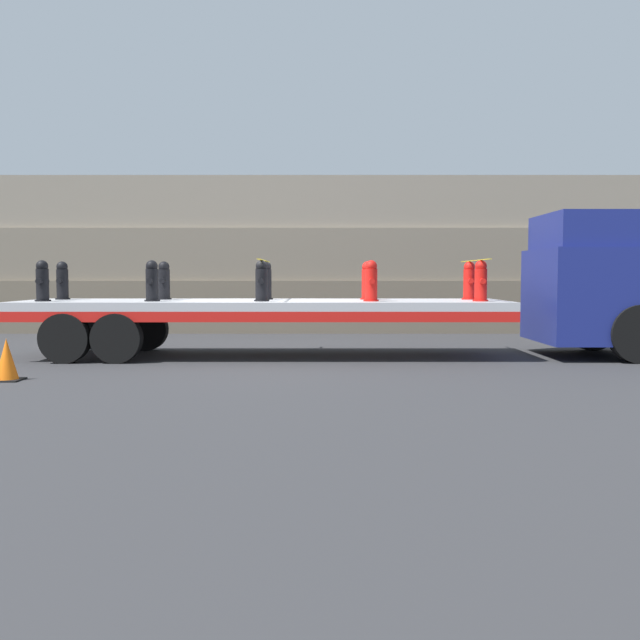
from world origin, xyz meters
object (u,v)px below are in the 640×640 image
object	(u,v)px
flatbed_trailer	(233,311)
fire_hydrant_red_far_3	(367,281)
traffic_cone	(6,360)
fire_hydrant_black_far_0	(61,281)
fire_hydrant_red_far_4	(468,281)
fire_hydrant_black_near_2	(261,281)
fire_hydrant_black_far_2	(265,281)
truck_cab	(597,284)
fire_hydrant_black_near_0	(41,281)
fire_hydrant_black_far_1	(163,281)
fire_hydrant_red_near_3	(370,281)
fire_hydrant_black_near_1	(151,281)
fire_hydrant_red_near_4	(480,281)

from	to	relation	value
flatbed_trailer	fire_hydrant_red_far_3	bearing A→B (deg)	11.10
flatbed_trailer	traffic_cone	world-z (taller)	flatbed_trailer
fire_hydrant_black_far_0	traffic_cone	size ratio (longest dim) A/B	1.21
fire_hydrant_black_far_0	fire_hydrant_red_far_4	bearing A→B (deg)	0.00
fire_hydrant_red_far_3	fire_hydrant_black_near_2	bearing A→B (deg)	-153.24
fire_hydrant_red_far_4	traffic_cone	xyz separation A→B (m)	(-8.17, -3.98, -1.23)
fire_hydrant_red_far_3	fire_hydrant_black_far_0	bearing A→B (deg)	180.00
fire_hydrant_black_far_0	fire_hydrant_black_far_2	distance (m)	4.35
truck_cab	fire_hydrant_red_far_3	bearing A→B (deg)	173.37
fire_hydrant_black_near_0	traffic_cone	bearing A→B (deg)	-79.66
truck_cab	fire_hydrant_black_near_2	size ratio (longest dim) A/B	3.59
fire_hydrant_black_far_0	traffic_cone	bearing A→B (deg)	-82.47
fire_hydrant_black_far_1	fire_hydrant_red_near_3	bearing A→B (deg)	-14.15
truck_cab	fire_hydrant_black_near_1	xyz separation A→B (m)	(-9.06, -0.55, 0.06)
fire_hydrant_black_near_2	fire_hydrant_black_far_0	bearing A→B (deg)	165.85
fire_hydrant_black_near_2	fire_hydrant_red_far_4	bearing A→B (deg)	14.15
fire_hydrant_black_far_2	fire_hydrant_red_far_3	size ratio (longest dim) A/B	1.00
fire_hydrant_black_far_0	fire_hydrant_black_far_2	world-z (taller)	same
fire_hydrant_black_near_1	fire_hydrant_red_near_3	bearing A→B (deg)	0.00
traffic_cone	fire_hydrant_black_far_1	bearing A→B (deg)	67.52
fire_hydrant_black_far_1	fire_hydrant_red_far_4	bearing A→B (deg)	0.00
fire_hydrant_black_far_0	flatbed_trailer	bearing A→B (deg)	-8.36
fire_hydrant_black_near_2	fire_hydrant_red_far_4	world-z (taller)	same
fire_hydrant_black_near_2	fire_hydrant_black_far_2	world-z (taller)	same
fire_hydrant_black_far_2	fire_hydrant_red_near_4	bearing A→B (deg)	-14.15
fire_hydrant_black_far_1	fire_hydrant_black_far_2	bearing A→B (deg)	0.00
fire_hydrant_red_near_3	flatbed_trailer	bearing A→B (deg)	168.90
truck_cab	fire_hydrant_red_far_3	size ratio (longest dim) A/B	3.59
traffic_cone	flatbed_trailer	bearing A→B (deg)	46.99
fire_hydrant_black_near_1	fire_hydrant_black_far_2	xyz separation A→B (m)	(2.17, 1.10, 0.00)
truck_cab	fire_hydrant_black_far_2	world-z (taller)	truck_cab
fire_hydrant_red_far_3	traffic_cone	xyz separation A→B (m)	(-5.99, -3.98, -1.23)
fire_hydrant_black_near_1	fire_hydrant_black_near_0	bearing A→B (deg)	180.00
flatbed_trailer	fire_hydrant_red_near_3	xyz separation A→B (m)	(2.79, -0.55, 0.61)
fire_hydrant_black_near_0	fire_hydrant_black_far_1	bearing A→B (deg)	26.76
fire_hydrant_black_far_1	traffic_cone	xyz separation A→B (m)	(-1.65, -3.98, -1.23)
fire_hydrant_red_near_3	traffic_cone	xyz separation A→B (m)	(-5.99, -2.88, -1.23)
fire_hydrant_black_near_0	fire_hydrant_red_far_4	bearing A→B (deg)	7.18
fire_hydrant_black_near_0	fire_hydrant_black_near_2	world-z (taller)	same
fire_hydrant_black_near_0	fire_hydrant_red_far_3	size ratio (longest dim) A/B	1.00
flatbed_trailer	fire_hydrant_red_near_4	xyz separation A→B (m)	(4.97, -0.55, 0.61)
fire_hydrant_black_far_0	fire_hydrant_red_near_3	bearing A→B (deg)	-9.54
fire_hydrant_red_near_3	fire_hydrant_black_far_1	bearing A→B (deg)	165.85
truck_cab	fire_hydrant_black_far_2	distance (m)	6.91
fire_hydrant_black_near_2	fire_hydrant_black_far_1	bearing A→B (deg)	153.24
fire_hydrant_red_far_4	fire_hydrant_black_far_0	bearing A→B (deg)	180.00
fire_hydrant_black_far_1	fire_hydrant_red_near_4	bearing A→B (deg)	-9.54
flatbed_trailer	fire_hydrant_black_far_1	xyz separation A→B (m)	(-1.55, 0.55, 0.61)
truck_cab	fire_hydrant_red_far_4	world-z (taller)	truck_cab
fire_hydrant_black_far_0	fire_hydrant_red_far_3	xyz separation A→B (m)	(6.52, 0.00, 0.00)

